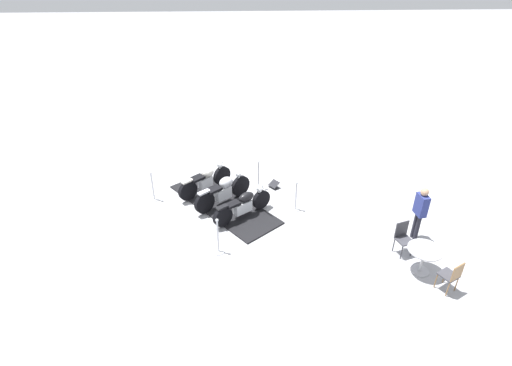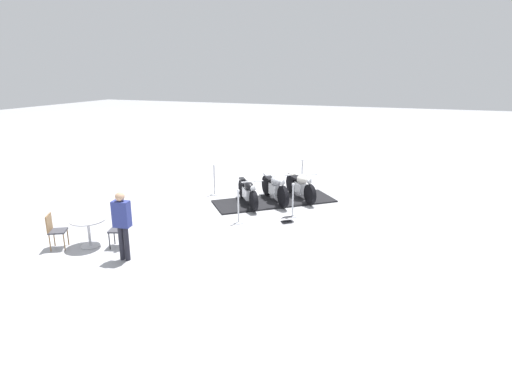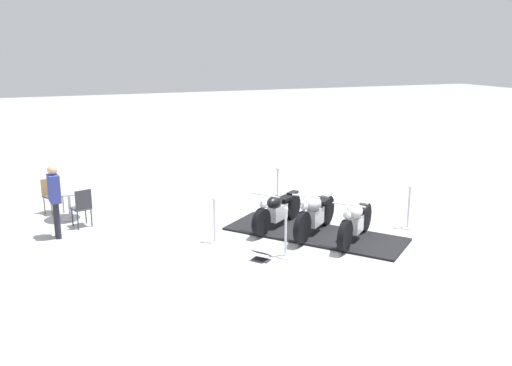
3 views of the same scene
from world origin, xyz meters
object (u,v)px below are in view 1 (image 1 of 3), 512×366
object	(u,v)px
motorcycle_black	(243,205)
motorcycle_chrome	(224,190)
cafe_table	(424,255)
cafe_chair_near_table	(452,275)
stanchion_left_rear	(153,190)
bystander_person	(420,209)
stanchion_right_mid	(259,180)
cafe_chair_across_table	(403,236)
motorcycle_cream	(206,179)
stanchion_left_front	(218,242)
stanchion_right_front	(296,200)
info_placard	(274,186)

from	to	relation	value
motorcycle_black	motorcycle_chrome	xyz separation A→B (m)	(0.62, -0.76, 0.06)
cafe_table	cafe_chair_near_table	size ratio (longest dim) A/B	0.95
stanchion_left_rear	cafe_table	bearing A→B (deg)	153.61
motorcycle_chrome	bystander_person	world-z (taller)	bystander_person
cafe_chair_near_table	stanchion_right_mid	bearing A→B (deg)	12.06
stanchion_left_rear	cafe_chair_across_table	world-z (taller)	stanchion_left_rear
motorcycle_chrome	motorcycle_cream	distance (m)	0.97
stanchion_left_rear	cafe_chair_across_table	size ratio (longest dim) A/B	1.13
motorcycle_cream	cafe_table	bearing A→B (deg)	-76.32
stanchion_left_front	stanchion_right_mid	bearing A→B (deg)	-111.01
stanchion_right_front	motorcycle_cream	bearing A→B (deg)	-21.75
motorcycle_chrome	stanchion_right_front	size ratio (longest dim) A/B	1.68
stanchion_left_front	cafe_table	bearing A→B (deg)	169.25
motorcycle_black	motorcycle_chrome	world-z (taller)	motorcycle_chrome
motorcycle_cream	cafe_table	xyz separation A→B (m)	(-5.82, 4.12, 0.05)
stanchion_right_front	info_placard	world-z (taller)	stanchion_right_front
motorcycle_chrome	cafe_chair_near_table	size ratio (longest dim) A/B	1.91
motorcycle_chrome	stanchion_left_rear	xyz separation A→B (m)	(2.33, -0.37, -0.16)
cafe_table	bystander_person	distance (m)	1.47
motorcycle_cream	info_placard	world-z (taller)	motorcycle_cream
cafe_chair_near_table	motorcycle_cream	bearing A→B (deg)	22.91
info_placard	cafe_table	bearing A→B (deg)	-0.32
info_placard	cafe_chair_near_table	bearing A→B (deg)	-1.57
motorcycle_black	cafe_chair_near_table	distance (m)	5.99
motorcycle_black	info_placard	world-z (taller)	motorcycle_black
stanchion_left_front	cafe_chair_across_table	size ratio (longest dim) A/B	1.19
motorcycle_chrome	stanchion_left_front	world-z (taller)	stanchion_left_front
cafe_chair_across_table	motorcycle_black	bearing A→B (deg)	-131.29
stanchion_right_front	stanchion_left_rear	xyz separation A→B (m)	(4.62, -0.78, 0.02)
cafe_table	cafe_chair_across_table	bearing A→B (deg)	-71.63
motorcycle_cream	stanchion_right_mid	xyz separation A→B (m)	(-1.79, -0.21, -0.18)
stanchion_left_rear	cafe_table	size ratio (longest dim) A/B	1.22
cafe_chair_near_table	stanchion_left_rear	bearing A→B (deg)	31.45
stanchion_right_front	cafe_chair_across_table	xyz separation A→B (m)	(-2.65, 2.17, 0.18)
stanchion_left_front	cafe_chair_near_table	world-z (taller)	stanchion_left_front
cafe_chair_near_table	bystander_person	world-z (taller)	bystander_person
info_placard	stanchion_right_mid	bearing A→B (deg)	-129.90
info_placard	bystander_person	size ratio (longest dim) A/B	0.25
motorcycle_chrome	cafe_chair_near_table	bearing A→B (deg)	-76.28
cafe_chair_across_table	stanchion_right_front	bearing A→B (deg)	-147.72
stanchion_left_rear	stanchion_right_front	bearing A→B (deg)	170.43
stanchion_right_front	stanchion_left_front	world-z (taller)	stanchion_left_front
bystander_person	cafe_table	bearing A→B (deg)	67.66
cafe_chair_across_table	motorcycle_cream	bearing A→B (deg)	-139.32
info_placard	motorcycle_black	bearing A→B (deg)	-71.92
stanchion_right_mid	cafe_table	size ratio (longest dim) A/B	1.24
motorcycle_chrome	stanchion_right_mid	size ratio (longest dim) A/B	1.62
motorcycle_chrome	bystander_person	distance (m)	5.92
motorcycle_black	cafe_table	distance (m)	5.27
motorcycle_cream	stanchion_left_front	distance (m)	3.16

